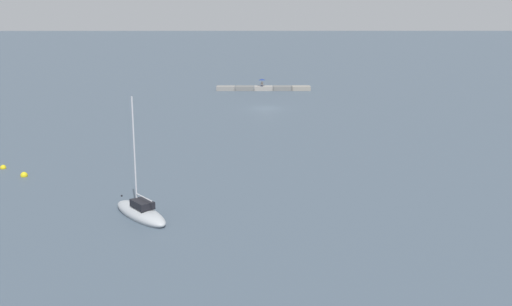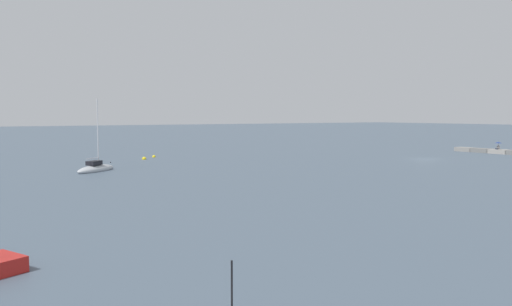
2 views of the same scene
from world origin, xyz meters
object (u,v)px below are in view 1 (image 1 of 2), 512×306
Objects in this scene: umbrella_open_navy at (262,79)px; sailboat_grey_far at (141,212)px; person_seated_grey_left at (262,85)px; mooring_buoy_near at (3,168)px; mooring_buoy_mid at (24,175)px.

sailboat_grey_far is at bearing 81.64° from umbrella_open_navy.
person_seated_grey_left reaches higher than mooring_buoy_near.
mooring_buoy_mid is (11.42, -9.84, -0.19)m from sailboat_grey_far.
person_seated_grey_left is 0.58× the size of umbrella_open_navy.
sailboat_grey_far is at bearing 139.24° from mooring_buoy_mid.
mooring_buoy_near is at bearing -42.75° from mooring_buoy_mid.
sailboat_grey_far reaches higher than mooring_buoy_mid.
mooring_buoy_mid is at bearing 68.48° from umbrella_open_navy.
mooring_buoy_near is (14.14, -12.36, -0.21)m from sailboat_grey_far.
mooring_buoy_mid reaches higher than mooring_buoy_near.
sailboat_grey_far is 18.78m from mooring_buoy_near.
person_seated_grey_left is 1.45× the size of mooring_buoy_near.
umbrella_open_navy is 2.52× the size of mooring_buoy_near.
umbrella_open_navy is at bearing -115.15° from mooring_buoy_near.
mooring_buoy_mid is (20.50, 51.92, -0.85)m from person_seated_grey_left.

